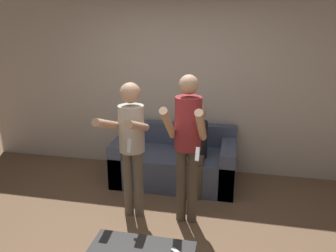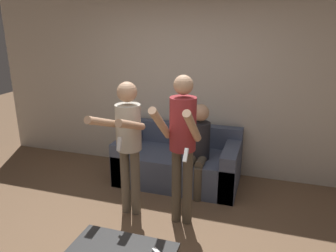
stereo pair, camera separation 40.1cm
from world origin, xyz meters
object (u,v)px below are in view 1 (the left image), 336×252
Objects in this scene: person_standing_right at (188,137)px; couch at (175,162)px; person_standing_left at (131,138)px; person_seated at (197,144)px.

couch is at bearing 107.52° from person_standing_right.
person_standing_right is (0.63, 0.00, 0.06)m from person_standing_left.
person_seated is (0.33, -0.21, 0.38)m from couch.
person_standing_left reaches higher than couch.
couch is 1.41× the size of person_seated.
person_standing_left is (-0.31, -1.00, 0.71)m from couch.
couch is 1.26m from person_standing_left.
person_standing_left is 1.07m from person_seated.
person_standing_left is at bearing -179.66° from person_standing_right.
person_seated is at bearing 89.19° from person_standing_right.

